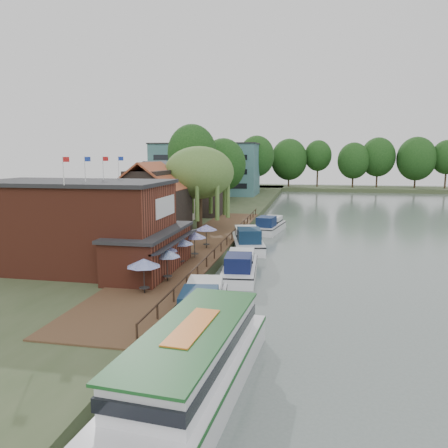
# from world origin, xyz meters

# --- Properties ---
(ground) EXTENTS (260.00, 260.00, 0.00)m
(ground) POSITION_xyz_m (0.00, 0.00, 0.00)
(ground) COLOR #586661
(ground) RESTS_ON ground
(land_bank) EXTENTS (50.00, 140.00, 1.00)m
(land_bank) POSITION_xyz_m (-30.00, 35.00, 0.50)
(land_bank) COLOR #384728
(land_bank) RESTS_ON ground
(quay_deck) EXTENTS (6.00, 50.00, 0.10)m
(quay_deck) POSITION_xyz_m (-8.00, 10.00, 1.05)
(quay_deck) COLOR #47301E
(quay_deck) RESTS_ON land_bank
(quay_rail) EXTENTS (0.20, 49.00, 1.00)m
(quay_rail) POSITION_xyz_m (-5.30, 10.50, 1.50)
(quay_rail) COLOR black
(quay_rail) RESTS_ON land_bank
(pub) EXTENTS (20.00, 11.00, 7.30)m
(pub) POSITION_xyz_m (-14.00, -1.00, 4.65)
(pub) COLOR maroon
(pub) RESTS_ON land_bank
(hotel_block) EXTENTS (25.40, 12.40, 12.30)m
(hotel_block) POSITION_xyz_m (-22.00, 70.00, 7.15)
(hotel_block) COLOR #38666B
(hotel_block) RESTS_ON land_bank
(cottage_a) EXTENTS (8.60, 7.60, 8.50)m
(cottage_a) POSITION_xyz_m (-15.00, 14.00, 5.25)
(cottage_a) COLOR black
(cottage_a) RESTS_ON land_bank
(cottage_b) EXTENTS (9.60, 8.60, 8.50)m
(cottage_b) POSITION_xyz_m (-18.00, 24.00, 5.25)
(cottage_b) COLOR beige
(cottage_b) RESTS_ON land_bank
(cottage_c) EXTENTS (7.60, 7.60, 8.50)m
(cottage_c) POSITION_xyz_m (-14.00, 33.00, 5.25)
(cottage_c) COLOR black
(cottage_c) RESTS_ON land_bank
(willow) EXTENTS (8.60, 8.60, 10.43)m
(willow) POSITION_xyz_m (-10.50, 19.00, 6.21)
(willow) COLOR #476B2D
(willow) RESTS_ON land_bank
(umbrella_0) EXTENTS (2.31, 2.31, 2.38)m
(umbrella_0) POSITION_xyz_m (-7.79, -6.65, 2.29)
(umbrella_0) COLOR navy
(umbrella_0) RESTS_ON quay_deck
(umbrella_1) EXTENTS (2.00, 2.00, 2.38)m
(umbrella_1) POSITION_xyz_m (-7.17, -3.62, 2.29)
(umbrella_1) COLOR navy
(umbrella_1) RESTS_ON quay_deck
(umbrella_2) EXTENTS (2.17, 2.17, 2.38)m
(umbrella_2) POSITION_xyz_m (-8.01, -1.85, 2.29)
(umbrella_2) COLOR navy
(umbrella_2) RESTS_ON quay_deck
(umbrella_3) EXTENTS (2.24, 2.24, 2.38)m
(umbrella_3) POSITION_xyz_m (-7.56, 1.03, 2.29)
(umbrella_3) COLOR navy
(umbrella_3) RESTS_ON quay_deck
(umbrella_4) EXTENTS (2.15, 2.15, 2.38)m
(umbrella_4) POSITION_xyz_m (-7.13, 4.03, 2.29)
(umbrella_4) COLOR navy
(umbrella_4) RESTS_ON quay_deck
(umbrella_5) EXTENTS (2.26, 2.26, 2.38)m
(umbrella_5) POSITION_xyz_m (-7.09, 8.35, 2.29)
(umbrella_5) COLOR navy
(umbrella_5) RESTS_ON quay_deck
(cruiser_0) EXTENTS (4.51, 10.14, 2.37)m
(cruiser_0) POSITION_xyz_m (-3.53, -7.62, 1.19)
(cruiser_0) COLOR silver
(cruiser_0) RESTS_ON ground
(cruiser_1) EXTENTS (3.88, 9.73, 2.29)m
(cruiser_1) POSITION_xyz_m (-2.72, 2.47, 1.14)
(cruiser_1) COLOR white
(cruiser_1) RESTS_ON ground
(cruiser_2) EXTENTS (5.69, 11.07, 2.59)m
(cruiser_2) POSITION_xyz_m (-3.69, 13.79, 1.29)
(cruiser_2) COLOR white
(cruiser_2) RESTS_ON ground
(cruiser_3) EXTENTS (4.57, 10.01, 2.33)m
(cruiser_3) POSITION_xyz_m (-2.27, 25.12, 1.16)
(cruiser_3) COLOR silver
(cruiser_3) RESTS_ON ground
(tour_boat) EXTENTS (5.25, 14.82, 3.17)m
(tour_boat) POSITION_xyz_m (-1.79, -17.18, 1.59)
(tour_boat) COLOR silver
(tour_boat) RESTS_ON ground
(swan) EXTENTS (0.44, 0.44, 0.44)m
(swan) POSITION_xyz_m (-3.00, -13.83, 0.22)
(swan) COLOR white
(swan) RESTS_ON ground
(bank_tree_0) EXTENTS (8.86, 8.86, 14.92)m
(bank_tree_0) POSITION_xyz_m (-18.19, 43.90, 8.46)
(bank_tree_0) COLOR #143811
(bank_tree_0) RESTS_ON land_bank
(bank_tree_1) EXTENTS (8.90, 8.90, 12.68)m
(bank_tree_1) POSITION_xyz_m (-13.92, 51.34, 7.34)
(bank_tree_1) COLOR #143811
(bank_tree_1) RESTS_ON land_bank
(bank_tree_2) EXTENTS (7.32, 7.32, 12.47)m
(bank_tree_2) POSITION_xyz_m (-16.57, 58.66, 7.24)
(bank_tree_2) COLOR #143811
(bank_tree_2) RESTS_ON land_bank
(bank_tree_3) EXTENTS (8.98, 8.98, 14.31)m
(bank_tree_3) POSITION_xyz_m (-10.55, 77.45, 8.16)
(bank_tree_3) COLOR #143811
(bank_tree_3) RESTS_ON land_bank
(bank_tree_4) EXTENTS (8.26, 8.26, 11.92)m
(bank_tree_4) POSITION_xyz_m (-15.10, 84.21, 6.96)
(bank_tree_4) COLOR #143811
(bank_tree_4) RESTS_ON land_bank
(bank_tree_5) EXTENTS (6.77, 6.77, 12.54)m
(bank_tree_5) POSITION_xyz_m (-13.81, 92.32, 7.27)
(bank_tree_5) COLOR #143811
(bank_tree_5) RESTS_ON land_bank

